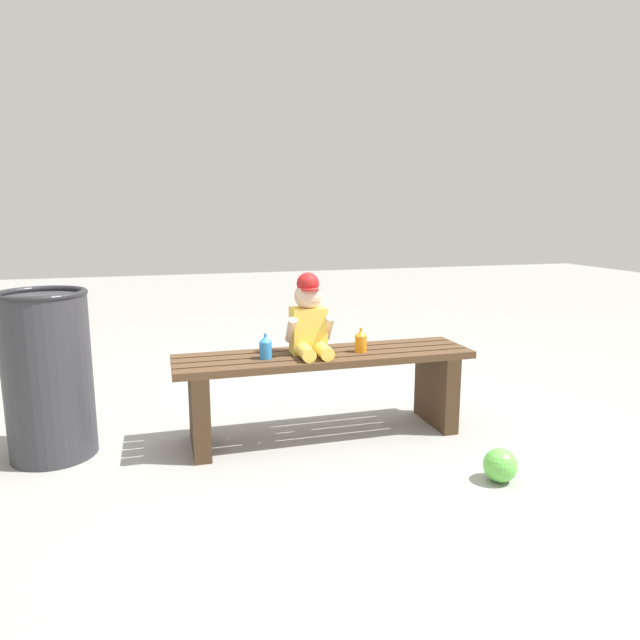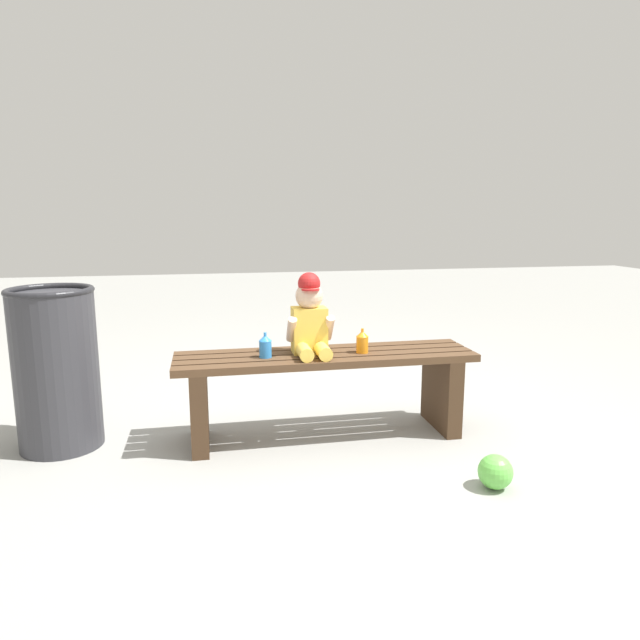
# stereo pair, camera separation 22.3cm
# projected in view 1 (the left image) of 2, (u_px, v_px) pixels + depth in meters

# --- Properties ---
(ground_plane) EXTENTS (16.00, 16.00, 0.00)m
(ground_plane) POSITION_uv_depth(u_px,v_px,m) (325.00, 435.00, 2.91)
(ground_plane) COLOR #999993
(park_bench) EXTENTS (1.50, 0.37, 0.44)m
(park_bench) POSITION_uv_depth(u_px,v_px,m) (325.00, 381.00, 2.86)
(park_bench) COLOR #513823
(park_bench) RESTS_ON ground_plane
(child_figure) EXTENTS (0.23, 0.27, 0.40)m
(child_figure) POSITION_uv_depth(u_px,v_px,m) (309.00, 319.00, 2.79)
(child_figure) COLOR #F2C64C
(child_figure) RESTS_ON park_bench
(sippy_cup_left) EXTENTS (0.06, 0.06, 0.12)m
(sippy_cup_left) POSITION_uv_depth(u_px,v_px,m) (266.00, 347.00, 2.72)
(sippy_cup_left) COLOR #338CE5
(sippy_cup_left) RESTS_ON park_bench
(sippy_cup_right) EXTENTS (0.06, 0.06, 0.12)m
(sippy_cup_right) POSITION_uv_depth(u_px,v_px,m) (361.00, 341.00, 2.85)
(sippy_cup_right) COLOR orange
(sippy_cup_right) RESTS_ON park_bench
(toy_ball) EXTENTS (0.14, 0.14, 0.14)m
(toy_ball) POSITION_uv_depth(u_px,v_px,m) (500.00, 465.00, 2.40)
(toy_ball) COLOR #66CC4C
(toy_ball) RESTS_ON ground_plane
(trash_bin) EXTENTS (0.40, 0.40, 0.78)m
(trash_bin) POSITION_uv_depth(u_px,v_px,m) (48.00, 374.00, 2.61)
(trash_bin) COLOR #333338
(trash_bin) RESTS_ON ground_plane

